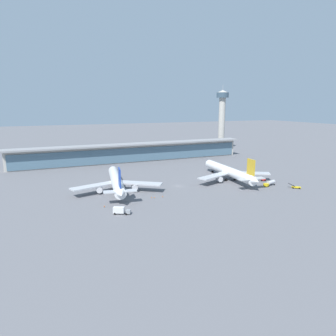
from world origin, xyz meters
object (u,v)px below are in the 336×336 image
service_truck_under_wing_grey (121,210)px  service_truck_on_taxiway_yellow (296,187)px  service_truck_near_nose_yellow (270,183)px  service_truck_by_tail_olive (215,175)px  airliner_left_stand (116,181)px  safety_cone_alpha (155,197)px  control_tower (222,115)px  airliner_centre_stand (229,172)px  safety_cone_bravo (152,197)px  service_truck_mid_apron_red (263,180)px  safety_cone_charlie (163,196)px  safety_cone_delta (104,206)px

service_truck_under_wing_grey → service_truck_on_taxiway_yellow: 100.22m
service_truck_near_nose_yellow → service_truck_by_tail_olive: 36.70m
airliner_left_stand → service_truck_near_nose_yellow: airliner_left_stand is taller
safety_cone_alpha → control_tower: bearing=46.1°
service_truck_by_tail_olive → safety_cone_alpha: service_truck_by_tail_olive is taller
airliner_left_stand → service_truck_on_taxiway_yellow: bearing=-20.9°
service_truck_near_nose_yellow → service_truck_by_tail_olive: size_ratio=2.69×
airliner_centre_stand → control_tower: control_tower is taller
service_truck_near_nose_yellow → service_truck_under_wing_grey: size_ratio=1.18×
airliner_centre_stand → safety_cone_bravo: airliner_centre_stand is taller
airliner_left_stand → service_truck_mid_apron_red: 88.90m
safety_cone_charlie → service_truck_on_taxiway_yellow: bearing=-11.1°
service_truck_under_wing_grey → service_truck_by_tail_olive: service_truck_under_wing_grey is taller
service_truck_by_tail_olive → safety_cone_charlie: 56.37m
airliner_left_stand → safety_cone_bravo: size_ratio=89.88×
airliner_left_stand → safety_cone_alpha: 25.53m
control_tower → airliner_left_stand: bearing=-142.1°
safety_cone_alpha → safety_cone_delta: size_ratio=1.00×
safety_cone_delta → service_truck_under_wing_grey: bearing=-69.9°
service_truck_mid_apron_red → safety_cone_delta: 100.04m
service_truck_near_nose_yellow → safety_cone_alpha: (-69.39, 4.34, -1.39)m
service_truck_mid_apron_red → safety_cone_delta: (-99.55, -9.83, -0.56)m
airliner_centre_stand → service_truck_under_wing_grey: 83.94m
safety_cone_delta → safety_cone_charlie: bearing=6.8°
airliner_centre_stand → service_truck_mid_apron_red: bearing=-30.3°
service_truck_by_tail_olive → control_tower: size_ratio=0.05×
service_truck_mid_apron_red → control_tower: (47.88, 120.23, 34.71)m
service_truck_by_tail_olive → safety_cone_charlie: service_truck_by_tail_olive is taller
airliner_left_stand → service_truck_under_wing_grey: (-7.59, -36.61, -3.60)m
service_truck_by_tail_olive → safety_cone_bravo: size_ratio=4.71×
service_truck_by_tail_olive → safety_cone_alpha: bearing=-151.7°
service_truck_by_tail_olive → airliner_centre_stand: bearing=-76.4°
airliner_left_stand → safety_cone_delta: size_ratio=89.88×
service_truck_mid_apron_red → service_truck_on_taxiway_yellow: 21.34m
service_truck_under_wing_grey → service_truck_on_taxiway_yellow: bearing=0.7°
service_truck_near_nose_yellow → safety_cone_alpha: 69.54m
service_truck_near_nose_yellow → service_truck_under_wing_grey: bearing=-172.8°
airliner_centre_stand → service_truck_on_taxiway_yellow: 38.84m
airliner_centre_stand → service_truck_by_tail_olive: size_ratio=19.15×
airliner_centre_stand → safety_cone_delta: bearing=-166.1°
safety_cone_bravo → airliner_centre_stand: bearing=15.4°
airliner_centre_stand → service_truck_on_taxiway_yellow: airliner_centre_stand is taller
service_truck_near_nose_yellow → safety_cone_bravo: 70.95m
airliner_centre_stand → service_truck_mid_apron_red: (17.74, -10.39, -4.42)m
control_tower → safety_cone_charlie: 175.90m
service_truck_near_nose_yellow → safety_cone_charlie: bearing=176.3°
airliner_centre_stand → safety_cone_alpha: size_ratio=90.25×
service_truck_under_wing_grey → service_truck_on_taxiway_yellow: service_truck_under_wing_grey is taller
service_truck_on_taxiway_yellow → safety_cone_delta: size_ratio=8.33×
service_truck_mid_apron_red → safety_cone_alpha: bearing=-175.3°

